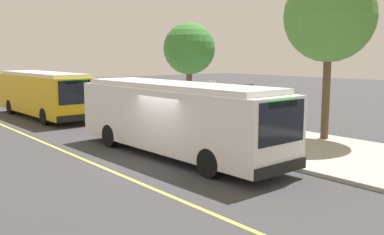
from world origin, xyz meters
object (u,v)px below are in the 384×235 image
object	(u,v)px
transit_bus_main	(175,116)
waiting_bench	(225,123)
pedestrian_commuter	(252,122)
route_sign_post	(213,102)
transit_bus_second	(43,93)

from	to	relation	value
transit_bus_main	waiting_bench	bearing A→B (deg)	113.91
waiting_bench	transit_bus_main	bearing A→B (deg)	-66.09
pedestrian_commuter	route_sign_post	bearing A→B (deg)	-139.98
transit_bus_second	route_sign_post	distance (m)	13.92
transit_bus_second	pedestrian_commuter	distance (m)	15.48
route_sign_post	pedestrian_commuter	bearing A→B (deg)	40.02
transit_bus_second	route_sign_post	xyz separation A→B (m)	(13.68, 2.58, 0.34)
waiting_bench	pedestrian_commuter	size ratio (longest dim) A/B	0.95
route_sign_post	pedestrian_commuter	size ratio (longest dim) A/B	1.66
transit_bus_second	waiting_bench	world-z (taller)	transit_bus_second
waiting_bench	transit_bus_second	bearing A→B (deg)	-157.90
transit_bus_second	route_sign_post	size ratio (longest dim) A/B	3.66
transit_bus_main	transit_bus_second	world-z (taller)	same
transit_bus_main	route_sign_post	size ratio (longest dim) A/B	3.84
transit_bus_second	route_sign_post	world-z (taller)	same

